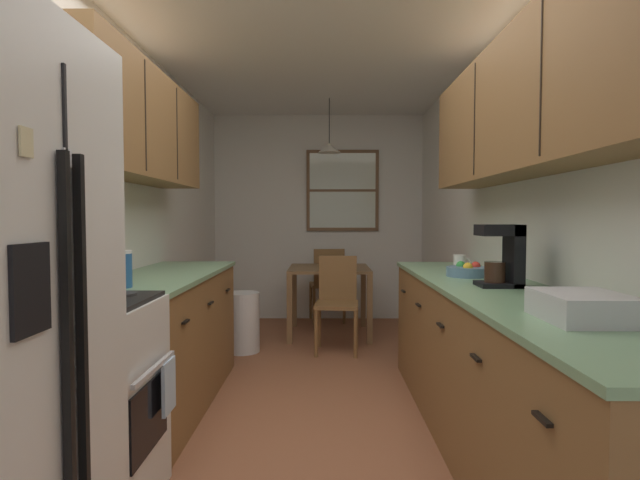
{
  "coord_description": "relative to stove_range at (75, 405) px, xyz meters",
  "views": [
    {
      "loc": [
        0.07,
        -2.63,
        1.27
      ],
      "look_at": [
        0.04,
        1.24,
        1.1
      ],
      "focal_mm": 27.91,
      "sensor_mm": 36.0,
      "label": 1
    }
  ],
  "objects": [
    {
      "name": "back_window",
      "position": [
        1.3,
        4.13,
        1.14
      ],
      "size": [
        0.9,
        0.05,
        1.01
      ],
      "color": "brown"
    },
    {
      "name": "mug_by_coffeemaker",
      "position": [
        2.03,
        1.44,
        0.48
      ],
      "size": [
        0.12,
        0.08,
        0.11
      ],
      "color": "white",
      "rests_on": "counter_right"
    },
    {
      "name": "stove_range",
      "position": [
        0.0,
        0.0,
        0.0
      ],
      "size": [
        0.66,
        0.61,
        1.1
      ],
      "color": "white",
      "rests_on": "ground"
    },
    {
      "name": "dining_chair_near",
      "position": [
        1.19,
        2.64,
        0.03
      ],
      "size": [
        0.43,
        0.43,
        0.9
      ],
      "color": "brown",
      "rests_on": "ground"
    },
    {
      "name": "counter_right",
      "position": [
        1.99,
        0.54,
        -0.02
      ],
      "size": [
        0.64,
        3.1,
        0.9
      ],
      "color": "brown",
      "rests_on": "ground"
    },
    {
      "name": "dish_towel",
      "position": [
        0.35,
        0.15,
        0.03
      ],
      "size": [
        0.02,
        0.16,
        0.24
      ],
      "primitive_type": "cube",
      "color": "silver"
    },
    {
      "name": "dining_table",
      "position": [
        1.12,
        3.28,
        0.15
      ],
      "size": [
        0.86,
        0.87,
        0.74
      ],
      "color": "brown",
      "rests_on": "ground"
    },
    {
      "name": "wall_left",
      "position": [
        -0.36,
        1.55,
        0.8
      ],
      "size": [
        0.1,
        9.0,
        2.55
      ],
      "primitive_type": "cube",
      "color": "white",
      "rests_on": "ground"
    },
    {
      "name": "upper_cabinets_left",
      "position": [
        -0.15,
        1.17,
        1.4
      ],
      "size": [
        0.33,
        1.91,
        0.7
      ],
      "color": "brown"
    },
    {
      "name": "ceiling_slab",
      "position": [
        0.99,
        1.55,
        2.12
      ],
      "size": [
        4.4,
        9.0,
        0.08
      ],
      "primitive_type": "cube",
      "color": "white"
    },
    {
      "name": "dining_chair_far",
      "position": [
        1.11,
        3.92,
        0.03
      ],
      "size": [
        0.45,
        0.45,
        0.9
      ],
      "color": "brown",
      "rests_on": "ground"
    },
    {
      "name": "wall_right",
      "position": [
        2.34,
        1.55,
        0.8
      ],
      "size": [
        0.1,
        9.0,
        2.55
      ],
      "primitive_type": "cube",
      "color": "white",
      "rests_on": "ground"
    },
    {
      "name": "dish_rack",
      "position": [
        1.99,
        -0.3,
        0.48
      ],
      "size": [
        0.28,
        0.34,
        0.1
      ],
      "primitive_type": "cube",
      "color": "silver",
      "rests_on": "counter_right"
    },
    {
      "name": "coffee_maker",
      "position": [
        2.03,
        0.58,
        0.6
      ],
      "size": [
        0.22,
        0.18,
        0.33
      ],
      "color": "black",
      "rests_on": "counter_right"
    },
    {
      "name": "microwave_over_range",
      "position": [
        -0.11,
        0.0,
        1.18
      ],
      "size": [
        0.39,
        0.63,
        0.32
      ],
      "color": "silver"
    },
    {
      "name": "fruit_bowl",
      "position": [
        1.97,
        1.05,
        0.47
      ],
      "size": [
        0.26,
        0.26,
        0.09
      ],
      "color": "#597F9E",
      "rests_on": "counter_right"
    },
    {
      "name": "upper_cabinets_right",
      "position": [
        2.13,
        0.49,
        1.39
      ],
      "size": [
        0.33,
        2.78,
        0.73
      ],
      "color": "brown"
    },
    {
      "name": "wall_back",
      "position": [
        0.99,
        4.2,
        0.8
      ],
      "size": [
        4.4,
        0.1,
        2.55
      ],
      "primitive_type": "cube",
      "color": "white",
      "rests_on": "ground"
    },
    {
      "name": "storage_canister",
      "position": [
        -0.01,
        0.53,
        0.53
      ],
      "size": [
        0.11,
        0.11,
        0.2
      ],
      "color": "#265999",
      "rests_on": "counter_left"
    },
    {
      "name": "trash_bin",
      "position": [
        0.29,
        2.58,
        -0.19
      ],
      "size": [
        0.32,
        0.32,
        0.56
      ],
      "primitive_type": "cylinder",
      "color": "white",
      "rests_on": "ground"
    },
    {
      "name": "pendant_light",
      "position": [
        1.12,
        3.28,
        1.55
      ],
      "size": [
        0.25,
        0.25,
        0.58
      ],
      "color": "black"
    },
    {
      "name": "counter_left",
      "position": [
        -0.01,
        1.22,
        -0.02
      ],
      "size": [
        0.64,
        1.83,
        0.9
      ],
      "color": "brown",
      "rests_on": "ground"
    },
    {
      "name": "ground_plane",
      "position": [
        0.99,
        1.55,
        -0.47
      ],
      "size": [
        12.0,
        12.0,
        0.0
      ],
      "primitive_type": "plane",
      "color": "#995B3D"
    }
  ]
}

